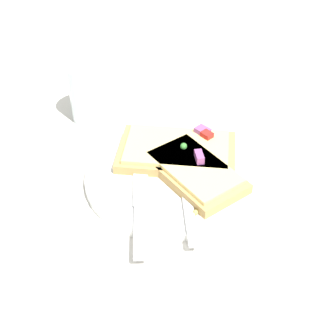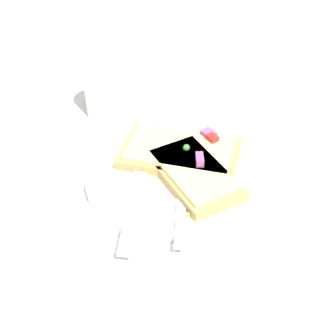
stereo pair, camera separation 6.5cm
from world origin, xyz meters
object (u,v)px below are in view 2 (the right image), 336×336
(plate, at_px, (168,177))
(knife, at_px, (135,199))
(fork, at_px, (182,185))
(drinking_glass, at_px, (105,88))
(pizza_slice_corner, at_px, (194,173))
(pizza_slice_main, at_px, (181,152))

(plate, height_order, knife, knife)
(fork, bearing_deg, knife, 116.04)
(drinking_glass, bearing_deg, pizza_slice_corner, 81.02)
(fork, height_order, pizza_slice_main, pizza_slice_main)
(plate, xyz_separation_m, drinking_glass, (-0.05, -0.19, 0.04))
(fork, height_order, drinking_glass, drinking_glass)
(plate, relative_size, pizza_slice_corner, 1.43)
(pizza_slice_corner, distance_m, drinking_glass, 0.23)
(pizza_slice_corner, bearing_deg, drinking_glass, -171.99)
(drinking_glass, bearing_deg, knife, 58.77)
(pizza_slice_main, relative_size, pizza_slice_corner, 1.21)
(knife, height_order, pizza_slice_corner, pizza_slice_corner)
(knife, distance_m, pizza_slice_corner, 0.09)
(knife, xyz_separation_m, pizza_slice_main, (-0.11, -0.02, 0.01))
(pizza_slice_main, xyz_separation_m, drinking_glass, (-0.01, -0.18, 0.03))
(fork, bearing_deg, drinking_glass, 34.94)
(pizza_slice_main, bearing_deg, plate, 77.71)
(knife, bearing_deg, fork, -62.25)
(pizza_slice_main, xyz_separation_m, pizza_slice_corner, (0.02, 0.05, 0.00))
(fork, distance_m, pizza_slice_main, 0.06)
(drinking_glass, bearing_deg, fork, 75.50)
(fork, distance_m, knife, 0.07)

